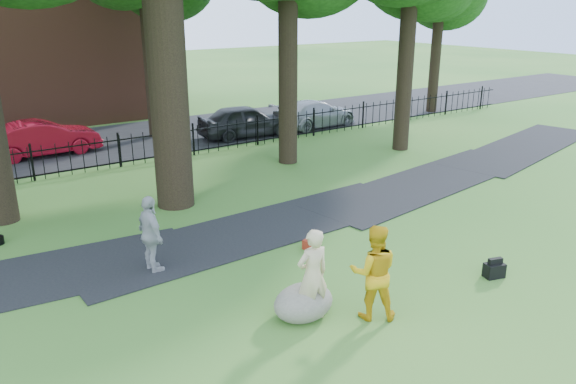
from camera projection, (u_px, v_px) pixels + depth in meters
ground at (317, 300)px, 11.52m from camera, size 120.00×120.00×0.00m
footpath at (258, 230)px, 15.10m from camera, size 36.07×3.85×0.03m
street at (89, 145)px, 23.98m from camera, size 80.00×7.00×0.02m
iron_fence at (119, 151)px, 20.67m from camera, size 44.00×0.04×1.20m
woman at (313, 275)px, 10.58m from camera, size 0.70×0.48×1.86m
man at (374, 272)px, 10.64m from camera, size 1.17×1.13×1.91m
pedestrian at (151, 235)px, 12.48m from camera, size 0.50×1.08×1.80m
boulder at (303, 300)px, 10.83m from camera, size 1.48×1.30×0.72m
backpack at (494, 270)px, 12.45m from camera, size 0.49×0.38×0.33m
red_bag at (309, 244)px, 13.95m from camera, size 0.40×0.33×0.23m
red_sedan at (43, 138)px, 22.19m from camera, size 4.29×1.57×1.40m
grey_car at (246, 121)px, 25.32m from camera, size 4.46×2.17×1.47m
silver_car at (315, 114)px, 27.32m from camera, size 4.72×2.31×1.32m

